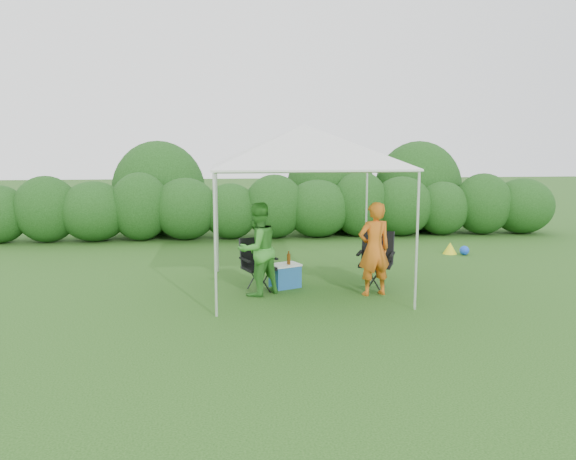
{
  "coord_description": "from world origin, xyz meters",
  "views": [
    {
      "loc": [
        -1.38,
        -9.0,
        2.46
      ],
      "look_at": [
        -0.28,
        0.4,
        1.05
      ],
      "focal_mm": 35.0,
      "sensor_mm": 36.0,
      "label": 1
    }
  ],
  "objects": [
    {
      "name": "ground",
      "position": [
        0.0,
        0.0,
        0.0
      ],
      "size": [
        70.0,
        70.0,
        0.0
      ],
      "primitive_type": "plane",
      "color": "#2E5C1C"
    },
    {
      "name": "chair_right",
      "position": [
        1.27,
        0.37,
        0.56
      ],
      "size": [
        0.75,
        0.72,
        0.99
      ],
      "rotation": [
        0.0,
        0.0,
        -0.4
      ],
      "color": "black",
      "rests_on": "ground"
    },
    {
      "name": "chair_left",
      "position": [
        -0.82,
        0.48,
        0.51
      ],
      "size": [
        0.67,
        0.64,
        0.9
      ],
      "rotation": [
        0.0,
        0.0,
        0.35
      ],
      "color": "black",
      "rests_on": "ground"
    },
    {
      "name": "man",
      "position": [
        1.1,
        -0.09,
        0.78
      ],
      "size": [
        0.63,
        0.48,
        1.56
      ],
      "primitive_type": "imported",
      "rotation": [
        0.0,
        0.0,
        3.34
      ],
      "color": "#D56118",
      "rests_on": "ground"
    },
    {
      "name": "woman",
      "position": [
        -0.82,
        0.14,
        0.78
      ],
      "size": [
        0.95,
        0.91,
        1.55
      ],
      "primitive_type": "imported",
      "rotation": [
        0.0,
        0.0,
        3.75
      ],
      "color": "#3B8F2E",
      "rests_on": "ground"
    },
    {
      "name": "canopy",
      "position": [
        0.0,
        0.5,
        2.46
      ],
      "size": [
        3.1,
        3.1,
        2.83
      ],
      "color": "silver",
      "rests_on": "ground"
    },
    {
      "name": "lawn_toy",
      "position": [
        3.9,
        3.2,
        0.13
      ],
      "size": [
        0.54,
        0.45,
        0.27
      ],
      "color": "yellow",
      "rests_on": "ground"
    },
    {
      "name": "bottle",
      "position": [
        -0.25,
        0.54,
        0.54
      ],
      "size": [
        0.06,
        0.06,
        0.24
      ],
      "primitive_type": "cylinder",
      "color": "#592D0C",
      "rests_on": "cooler"
    },
    {
      "name": "cooler",
      "position": [
        -0.31,
        0.58,
        0.21
      ],
      "size": [
        0.61,
        0.54,
        0.42
      ],
      "rotation": [
        0.0,
        0.0,
        0.42
      ],
      "color": "#235CA1",
      "rests_on": "ground"
    },
    {
      "name": "hedge",
      "position": [
        0.11,
        6.0,
        0.82
      ],
      "size": [
        15.83,
        1.53,
        1.8
      ],
      "color": "#1E4C17",
      "rests_on": "ground"
    }
  ]
}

